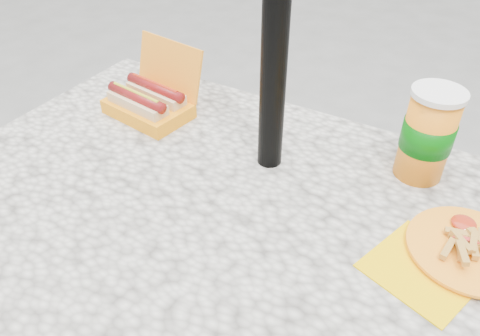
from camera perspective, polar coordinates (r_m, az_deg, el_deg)
The scene contains 4 objects.
picnic_table at distance 0.95m, azimuth -1.13°, elevation -9.42°, with size 1.20×0.80×0.75m.
hotdog_box at distance 1.14m, azimuth -10.99°, elevation 8.03°, with size 0.22×0.19×0.16m.
fries_plate at distance 0.87m, azimuth 25.72°, elevation -8.97°, with size 0.26×0.27×0.04m.
soda_cup at distance 0.96m, azimuth 21.90°, elevation 3.81°, with size 0.10×0.10×0.19m.
Camera 1 is at (0.34, -0.55, 1.34)m, focal length 35.00 mm.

